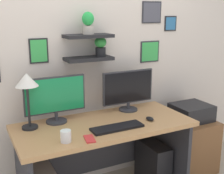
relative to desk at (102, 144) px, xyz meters
The scene contains 12 objects.
back_wall_assembly 0.90m from the desk, 89.67° to the left, with size 4.40×0.24×2.70m.
desk is the anchor object (origin of this frame).
monitor_left 0.58m from the desk, 155.29° to the left, with size 0.53×0.18×0.40m.
monitor_right 0.58m from the desk, 24.71° to the left, with size 0.53×0.18×0.39m.
keyboard 0.31m from the desk, 78.17° to the right, with size 0.44×0.14×0.02m, color black.
computer_mouse 0.48m from the desk, 23.69° to the right, with size 0.06×0.09×0.03m, color black.
desk_lamp 0.84m from the desk, 168.62° to the left, with size 0.18×0.18×0.46m.
cell_phone 0.44m from the desk, 128.39° to the right, with size 0.07×0.14×0.01m, color red.
coffee_mug 0.55m from the desk, 147.20° to the right, with size 0.08×0.08×0.09m, color white.
drawer_cabinet 1.10m from the desk, ahead, with size 0.44×0.50×0.56m, color brown.
printer 1.08m from the desk, ahead, with size 0.38×0.34×0.17m, color black.
computer_tower_right 0.65m from the desk, ahead, with size 0.18×0.40×0.42m, color black.
Camera 1 is at (-1.02, -2.17, 1.68)m, focal length 47.77 mm.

